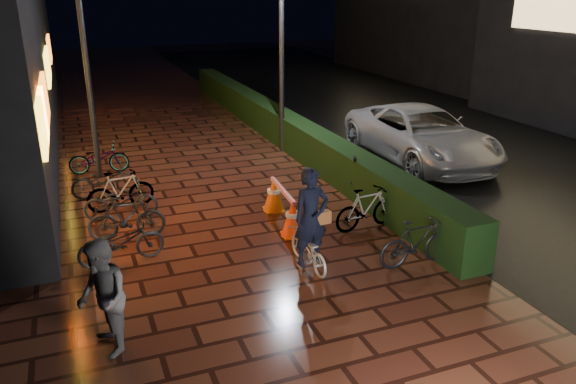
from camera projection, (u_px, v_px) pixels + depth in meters
name	position (u px, v px, depth m)	size (l,w,h in m)	color
ground	(262.00, 260.00, 10.45)	(80.00, 80.00, 0.00)	#381911
asphalt_road	(478.00, 145.00, 17.89)	(11.00, 60.00, 0.01)	black
hedge	(278.00, 125.00, 18.39)	(0.70, 20.00, 1.00)	black
bystander_person	(103.00, 298.00, 7.56)	(0.82, 0.64, 1.68)	#59595B
van	(421.00, 134.00, 16.13)	(2.52, 5.47, 1.52)	#B0B0B5
lamp_post_hedge	(282.00, 51.00, 16.33)	(0.52, 0.22, 5.45)	black
lamp_post_sf	(87.00, 68.00, 13.93)	(0.50, 0.15, 5.23)	black
cyclist	(310.00, 232.00, 9.90)	(0.70, 1.36, 1.90)	white
traffic_barrier	(283.00, 205.00, 11.98)	(0.59, 1.91, 0.77)	#FF3E0D
cart_assembly	(360.00, 174.00, 13.34)	(0.71, 0.62, 1.14)	black
parked_bikes_storefront	(114.00, 195.00, 12.49)	(1.86, 6.34, 0.91)	black
parked_bikes_hedge	(390.00, 224.00, 10.86)	(1.59, 2.31, 0.91)	black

